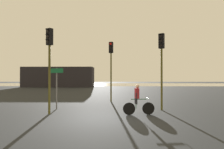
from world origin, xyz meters
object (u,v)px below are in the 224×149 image
Objects in this scene: traffic_light_near_left at (49,55)px; cyclist at (138,99)px; direction_sign_post at (56,82)px; traffic_light_center at (111,60)px; distant_building at (59,77)px; traffic_light_near_right at (162,57)px.

traffic_light_near_left is 2.73× the size of cyclist.
direction_sign_post is 5.17m from cyclist.
traffic_light_near_left reaches higher than direction_sign_post.
traffic_light_near_left is at bearing 117.04° from direction_sign_post.
traffic_light_near_left is 0.96× the size of traffic_light_center.
traffic_light_center reaches higher than direction_sign_post.
traffic_light_center reaches higher than distant_building.
distant_building is 28.06m from traffic_light_near_right.
traffic_light_near_right is (14.07, -24.25, 1.27)m from distant_building.
traffic_light_center is at bearing -93.07° from traffic_light_near_left.
traffic_light_near_left reaches higher than distant_building.
traffic_light_center is at bearing -110.65° from direction_sign_post.
distant_building is 2.94× the size of traffic_light_near_left.
traffic_light_near_left is 1.79× the size of direction_sign_post.
traffic_light_center is 5.77m from cyclist.
traffic_light_near_right is at bearing -158.00° from direction_sign_post.
cyclist is (12.43, -25.58, -1.15)m from distant_building.
direction_sign_post is at bearing 29.60° from traffic_light_near_right.
distant_building is at bearing -28.70° from traffic_light_near_right.
traffic_light_near_right is at bearing -138.29° from traffic_light_near_left.
traffic_light_near_right reaches higher than distant_building.
distant_building is 26.64m from traffic_light_near_left.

